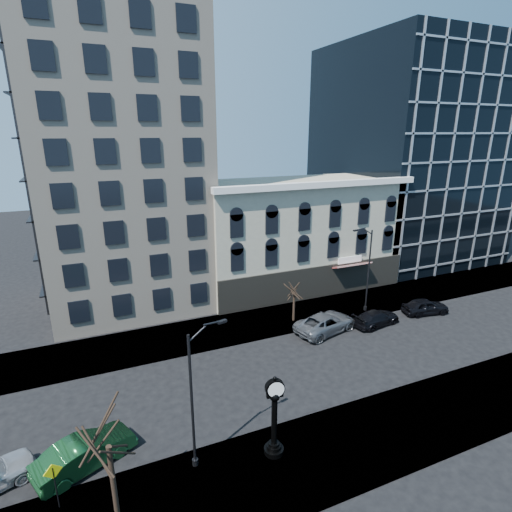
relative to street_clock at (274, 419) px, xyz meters
name	(u,v)px	position (x,y,z in m)	size (l,w,h in m)	color
ground	(252,379)	(1.58, 6.93, -2.33)	(160.00, 160.00, 0.00)	black
sidewalk_far	(218,330)	(1.58, 14.93, -2.27)	(160.00, 6.00, 0.12)	gray
sidewalk_near	(308,458)	(1.58, -1.07, -2.27)	(160.00, 6.00, 0.12)	gray
cream_tower	(115,108)	(-4.53, 25.82, 16.99)	(15.90, 15.40, 42.50)	beige
victorian_row	(296,234)	(13.58, 22.83, 3.67)	(22.60, 11.19, 12.50)	#B1AB92
glass_office	(408,156)	(33.58, 27.84, 11.67)	(20.00, 20.15, 28.00)	black
street_clock	(274,419)	(0.00, 0.00, 0.00)	(1.11, 1.11, 4.88)	black
street_lamp_near	(201,359)	(-3.66, 1.00, 4.01)	(2.11, 0.70, 8.24)	black
street_lamp_far	(365,248)	(15.77, 13.14, 4.37)	(2.25, 0.34, 8.71)	black
bare_tree_near	(106,429)	(-8.34, -0.79, 2.81)	(3.87, 3.87, 6.64)	#312318
bare_tree_far	(294,287)	(8.73, 13.97, 1.13)	(2.58, 2.58, 4.43)	#312318
warning_sign	(54,478)	(-10.85, 0.93, -0.46)	(0.81, 0.28, 2.54)	black
car_near_b	(85,453)	(-9.60, 3.21, -1.46)	(1.82, 5.23, 1.72)	#143F1E
car_far_a	(326,323)	(10.43, 11.10, -1.49)	(2.78, 6.03, 1.68)	#595B60
car_far_b	(376,318)	(15.45, 10.34, -1.62)	(1.97, 4.85, 1.41)	black
car_far_c	(425,306)	(21.44, 10.38, -1.55)	(1.82, 4.53, 1.54)	black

